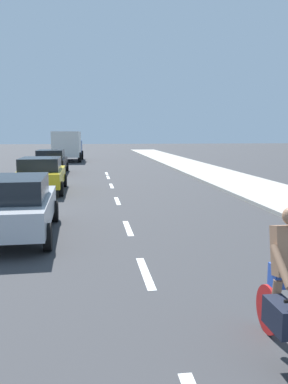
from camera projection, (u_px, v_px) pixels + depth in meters
ground_plane at (112, 188)px, 19.47m from camera, size 160.00×160.00×0.00m
sidewalk_strip at (233, 180)px, 22.29m from camera, size 3.60×80.00×0.14m
lane_stripe_2 at (145, 273)px, 7.73m from camera, size 0.16×1.80×0.01m
lane_stripe_3 at (128, 228)px, 11.36m from camera, size 0.16×1.80×0.01m
lane_stripe_4 at (117, 201)px, 15.89m from camera, size 0.16×1.80×0.01m
lane_stripe_5 at (111, 186)px, 20.40m from camera, size 0.16×1.80×0.01m
lane_stripe_6 at (108, 177)px, 24.35m from camera, size 0.16×1.80×0.01m
lane_stripe_7 at (107, 174)px, 26.60m from camera, size 0.16×1.80×0.01m
cyclist at (286, 290)px, 4.74m from camera, size 0.62×1.71×1.82m
parked_car_silver at (13, 204)px, 10.36m from camera, size 2.21×4.60×1.57m
parked_car_yellow at (41, 173)px, 18.24m from camera, size 2.16×4.62×1.57m
parked_car_black at (51, 161)px, 26.49m from camera, size 2.07×4.47×1.57m
delivery_truck at (68, 145)px, 38.12m from camera, size 2.81×6.30×2.80m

